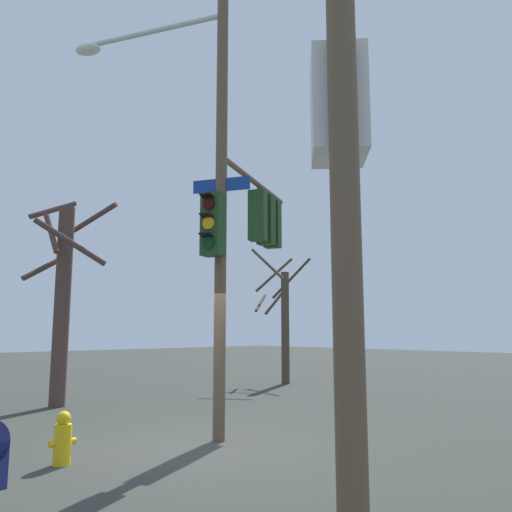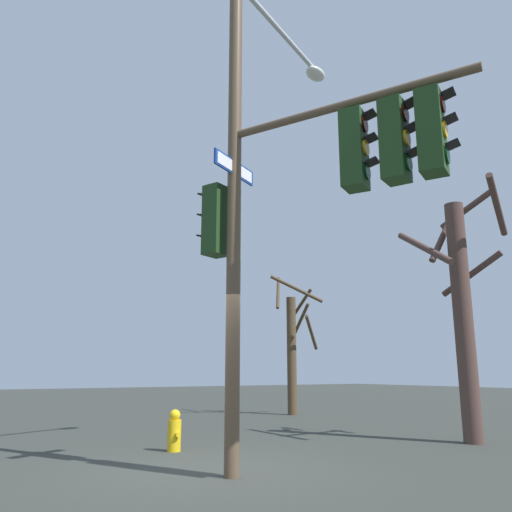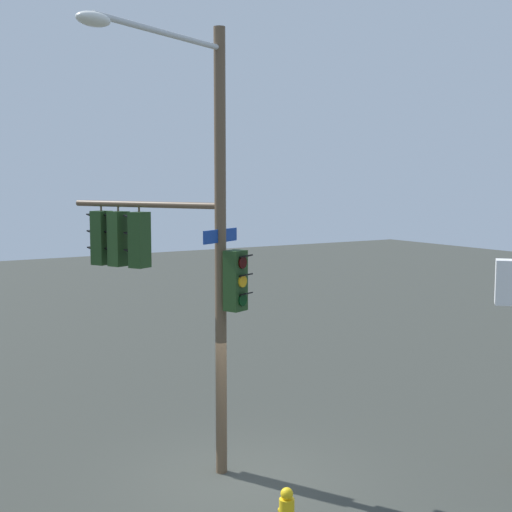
{
  "view_description": "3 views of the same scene",
  "coord_description": "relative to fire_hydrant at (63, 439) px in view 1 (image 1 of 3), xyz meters",
  "views": [
    {
      "loc": [
        5.29,
        6.96,
        1.85
      ],
      "look_at": [
        -1.06,
        0.23,
        3.19
      ],
      "focal_mm": 36.15,
      "sensor_mm": 36.0,
      "label": 1
    },
    {
      "loc": [
        -7.03,
        3.62,
        1.41
      ],
      "look_at": [
        -0.84,
        -0.24,
        3.03
      ],
      "focal_mm": 36.41,
      "sensor_mm": 36.0,
      "label": 2
    },
    {
      "loc": [
        10.99,
        -6.37,
        5.47
      ],
      "look_at": [
        -0.15,
        0.48,
        4.1
      ],
      "focal_mm": 50.43,
      "sensor_mm": 36.0,
      "label": 3
    }
  ],
  "objects": [
    {
      "name": "secondary_pole_assembly",
      "position": [
        0.25,
        5.12,
        3.53
      ],
      "size": [
        0.71,
        0.68,
        8.03
      ],
      "rotation": [
        0.0,
        0.0,
        3.88
      ],
      "color": "brown",
      "rests_on": "ground"
    },
    {
      "name": "bare_tree_across_street",
      "position": [
        -2.21,
        -5.53,
        2.46
      ],
      "size": [
        2.31,
        2.32,
        5.4
      ],
      "color": "#4D3730",
      "rests_on": "ground"
    },
    {
      "name": "fire_hydrant",
      "position": [
        0.0,
        0.0,
        0.0
      ],
      "size": [
        0.38,
        0.24,
        0.73
      ],
      "color": "yellow",
      "rests_on": "ground"
    },
    {
      "name": "ground_plane",
      "position": [
        -2.12,
        0.35,
        -0.34
      ],
      "size": [
        80.0,
        80.0,
        0.0
      ],
      "primitive_type": "plane",
      "color": "#343731"
    },
    {
      "name": "bare_tree_behind_pole",
      "position": [
        -10.3,
        -5.56,
        1.99
      ],
      "size": [
        2.33,
        2.1,
        4.83
      ],
      "color": "#493A2E",
      "rests_on": "ground"
    },
    {
      "name": "main_signal_pole_assembly",
      "position": [
        -3.39,
        -0.33,
        4.11
      ],
      "size": [
        4.94,
        3.63,
        8.2
      ],
      "rotation": [
        0.0,
        0.0,
        3.6
      ],
      "color": "brown",
      "rests_on": "ground"
    }
  ]
}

